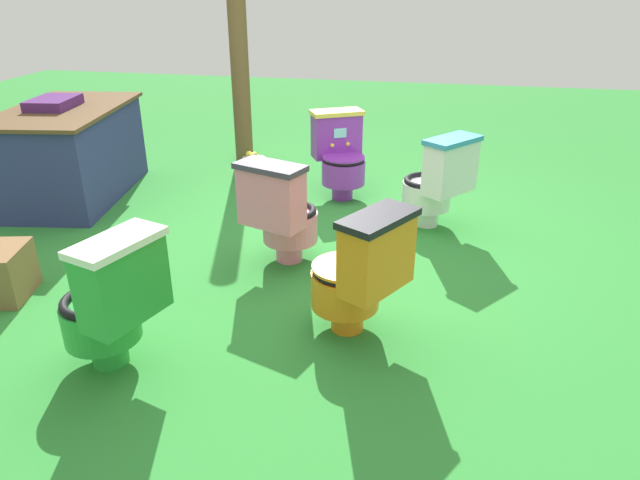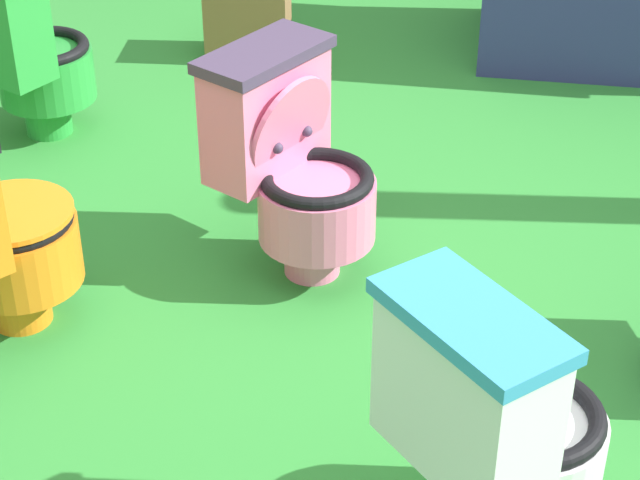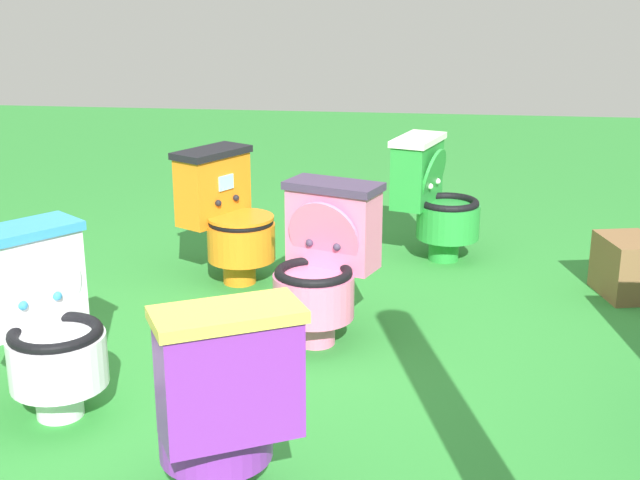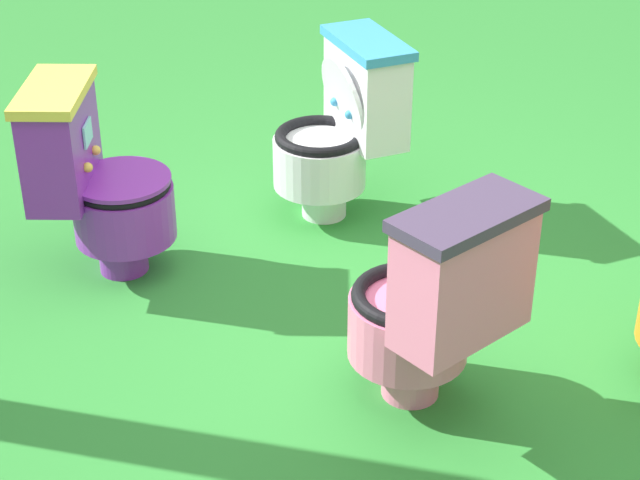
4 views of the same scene
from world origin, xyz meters
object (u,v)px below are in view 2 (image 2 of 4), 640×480
at_px(toilet_green, 23,50).
at_px(small_crate, 248,21).
at_px(toilet_white, 498,424).
at_px(toilet_pink, 293,163).

height_order(toilet_green, small_crate, toilet_green).
bearing_deg(toilet_white, toilet_green, -177.40).
bearing_deg(toilet_pink, toilet_white, 60.27).
bearing_deg(toilet_green, small_crate, 81.82).
bearing_deg(toilet_green, toilet_pink, -4.04).
height_order(toilet_pink, small_crate, toilet_pink).
distance_m(toilet_white, toilet_pink, 1.28).
bearing_deg(toilet_green, toilet_white, -17.64).
relative_size(toilet_green, small_crate, 2.01).
bearing_deg(small_crate, toilet_green, -116.09).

